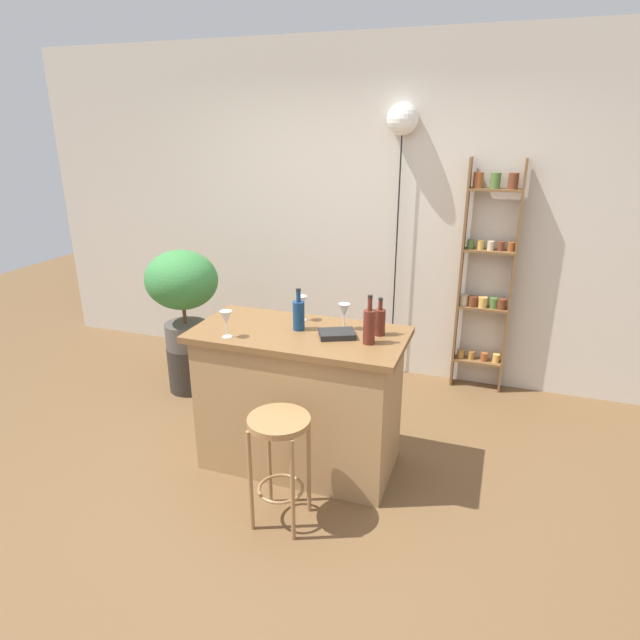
{
  "coord_description": "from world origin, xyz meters",
  "views": [
    {
      "loc": [
        1.14,
        -2.57,
        2.12
      ],
      "look_at": [
        0.05,
        0.55,
        0.92
      ],
      "focal_mm": 30.35,
      "sensor_mm": 36.0,
      "label": 1
    }
  ],
  "objects_px": {
    "wine_glass_center": "(344,311)",
    "pendant_globe_light": "(403,122)",
    "potted_plant": "(182,288)",
    "wine_glass_right": "(226,319)",
    "bar_stool": "(280,445)",
    "wine_glass_left": "(302,303)",
    "plant_stool": "(189,368)",
    "cookbook": "(337,334)",
    "bottle_olive_oil": "(380,321)",
    "bottle_spirits_clear": "(369,326)",
    "spice_shelf": "(486,275)",
    "bottle_vinegar": "(299,314)"
  },
  "relations": [
    {
      "from": "bottle_spirits_clear",
      "to": "wine_glass_right",
      "type": "height_order",
      "value": "bottle_spirits_clear"
    },
    {
      "from": "spice_shelf",
      "to": "wine_glass_right",
      "type": "distance_m",
      "value": 2.23
    },
    {
      "from": "bottle_olive_oil",
      "to": "wine_glass_center",
      "type": "xyz_separation_m",
      "value": [
        -0.23,
        0.02,
        0.03
      ]
    },
    {
      "from": "spice_shelf",
      "to": "bottle_spirits_clear",
      "type": "xyz_separation_m",
      "value": [
        -0.57,
        -1.56,
        0.05
      ]
    },
    {
      "from": "wine_glass_center",
      "to": "pendant_globe_light",
      "type": "xyz_separation_m",
      "value": [
        0.03,
        1.41,
        1.1
      ]
    },
    {
      "from": "potted_plant",
      "to": "bottle_olive_oil",
      "type": "distance_m",
      "value": 1.83
    },
    {
      "from": "bottle_vinegar",
      "to": "bottle_olive_oil",
      "type": "bearing_deg",
      "value": 8.89
    },
    {
      "from": "potted_plant",
      "to": "bottle_spirits_clear",
      "type": "bearing_deg",
      "value": -22.66
    },
    {
      "from": "plant_stool",
      "to": "bottle_vinegar",
      "type": "height_order",
      "value": "bottle_vinegar"
    },
    {
      "from": "bottle_vinegar",
      "to": "wine_glass_left",
      "type": "relative_size",
      "value": 1.6
    },
    {
      "from": "bar_stool",
      "to": "wine_glass_right",
      "type": "height_order",
      "value": "wine_glass_right"
    },
    {
      "from": "spice_shelf",
      "to": "bottle_spirits_clear",
      "type": "bearing_deg",
      "value": -110.0
    },
    {
      "from": "bar_stool",
      "to": "cookbook",
      "type": "distance_m",
      "value": 0.74
    },
    {
      "from": "plant_stool",
      "to": "bottle_olive_oil",
      "type": "distance_m",
      "value": 2.0
    },
    {
      "from": "bottle_spirits_clear",
      "to": "pendant_globe_light",
      "type": "distance_m",
      "value": 1.93
    },
    {
      "from": "bottle_spirits_clear",
      "to": "wine_glass_left",
      "type": "relative_size",
      "value": 1.78
    },
    {
      "from": "spice_shelf",
      "to": "wine_glass_left",
      "type": "bearing_deg",
      "value": -129.14
    },
    {
      "from": "bar_stool",
      "to": "wine_glass_left",
      "type": "relative_size",
      "value": 4.0
    },
    {
      "from": "wine_glass_center",
      "to": "wine_glass_left",
      "type": "bearing_deg",
      "value": 168.22
    },
    {
      "from": "wine_glass_center",
      "to": "pendant_globe_light",
      "type": "relative_size",
      "value": 0.07
    },
    {
      "from": "bottle_vinegar",
      "to": "bottle_spirits_clear",
      "type": "bearing_deg",
      "value": -9.28
    },
    {
      "from": "cookbook",
      "to": "pendant_globe_light",
      "type": "bearing_deg",
      "value": 63.66
    },
    {
      "from": "wine_glass_center",
      "to": "cookbook",
      "type": "xyz_separation_m",
      "value": [
        -0.0,
        -0.14,
        -0.1
      ]
    },
    {
      "from": "bottle_spirits_clear",
      "to": "wine_glass_left",
      "type": "xyz_separation_m",
      "value": [
        -0.51,
        0.24,
        0.01
      ]
    },
    {
      "from": "bottle_olive_oil",
      "to": "wine_glass_center",
      "type": "height_order",
      "value": "bottle_olive_oil"
    },
    {
      "from": "potted_plant",
      "to": "wine_glass_right",
      "type": "xyz_separation_m",
      "value": [
        0.89,
        -0.9,
        0.15
      ]
    },
    {
      "from": "bar_stool",
      "to": "bottle_spirits_clear",
      "type": "bearing_deg",
      "value": 56.9
    },
    {
      "from": "bar_stool",
      "to": "plant_stool",
      "type": "height_order",
      "value": "bar_stool"
    },
    {
      "from": "wine_glass_center",
      "to": "potted_plant",
      "type": "bearing_deg",
      "value": 160.32
    },
    {
      "from": "bar_stool",
      "to": "wine_glass_center",
      "type": "relative_size",
      "value": 4.0
    },
    {
      "from": "spice_shelf",
      "to": "potted_plant",
      "type": "bearing_deg",
      "value": -159.73
    },
    {
      "from": "wine_glass_right",
      "to": "pendant_globe_light",
      "type": "height_order",
      "value": "pendant_globe_light"
    },
    {
      "from": "spice_shelf",
      "to": "bottle_olive_oil",
      "type": "bearing_deg",
      "value": -111.03
    },
    {
      "from": "potted_plant",
      "to": "bottle_vinegar",
      "type": "distance_m",
      "value": 1.41
    },
    {
      "from": "pendant_globe_light",
      "to": "spice_shelf",
      "type": "bearing_deg",
      "value": -1.75
    },
    {
      "from": "potted_plant",
      "to": "wine_glass_center",
      "type": "distance_m",
      "value": 1.61
    },
    {
      "from": "wine_glass_left",
      "to": "spice_shelf",
      "type": "bearing_deg",
      "value": 50.86
    },
    {
      "from": "bar_stool",
      "to": "spice_shelf",
      "type": "relative_size",
      "value": 0.35
    },
    {
      "from": "cookbook",
      "to": "wine_glass_left",
      "type": "bearing_deg",
      "value": 121.15
    },
    {
      "from": "potted_plant",
      "to": "bottle_vinegar",
      "type": "bearing_deg",
      "value": -27.09
    },
    {
      "from": "spice_shelf",
      "to": "bottle_olive_oil",
      "type": "xyz_separation_m",
      "value": [
        -0.54,
        -1.4,
        0.03
      ]
    },
    {
      "from": "plant_stool",
      "to": "wine_glass_right",
      "type": "bearing_deg",
      "value": -45.18
    },
    {
      "from": "bar_stool",
      "to": "bottle_spirits_clear",
      "type": "relative_size",
      "value": 2.25
    },
    {
      "from": "spice_shelf",
      "to": "bottle_vinegar",
      "type": "bearing_deg",
      "value": -124.82
    },
    {
      "from": "bottle_olive_oil",
      "to": "cookbook",
      "type": "xyz_separation_m",
      "value": [
        -0.23,
        -0.12,
        -0.07
      ]
    },
    {
      "from": "bar_stool",
      "to": "plant_stool",
      "type": "relative_size",
      "value": 1.7
    },
    {
      "from": "bar_stool",
      "to": "spice_shelf",
      "type": "distance_m",
      "value": 2.33
    },
    {
      "from": "plant_stool",
      "to": "bottle_olive_oil",
      "type": "relative_size",
      "value": 1.66
    },
    {
      "from": "plant_stool",
      "to": "pendant_globe_light",
      "type": "relative_size",
      "value": 0.17
    },
    {
      "from": "spice_shelf",
      "to": "wine_glass_center",
      "type": "xyz_separation_m",
      "value": [
        -0.77,
        -1.38,
        0.06
      ]
    }
  ]
}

